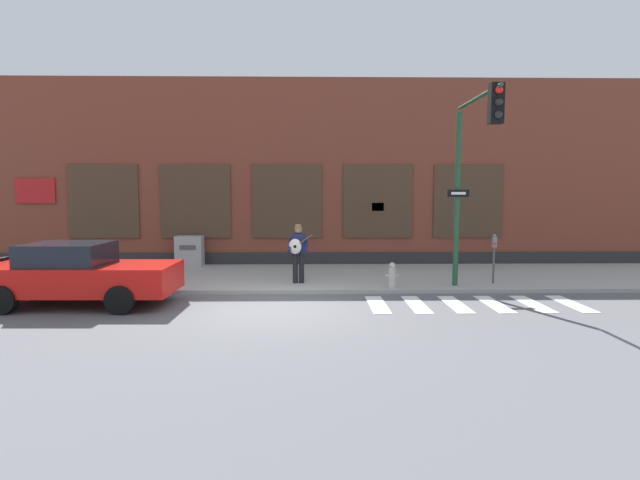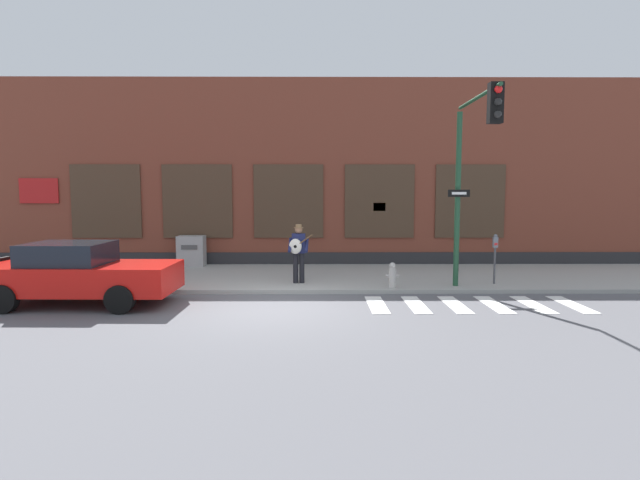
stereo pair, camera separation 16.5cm
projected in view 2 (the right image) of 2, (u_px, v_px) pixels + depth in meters
name	position (u px, v px, depth m)	size (l,w,h in m)	color
ground_plane	(274.00, 308.00, 11.82)	(160.00, 160.00, 0.00)	#56565B
sidewalk	(285.00, 277.00, 15.88)	(28.00, 4.89, 0.12)	#9E9E99
building_backdrop	(291.00, 176.00, 19.98)	(28.00, 4.06, 6.83)	brown
crosswalk	(474.00, 305.00, 12.19)	(5.20, 1.90, 0.01)	silver
red_car	(77.00, 274.00, 12.13)	(4.64, 2.05, 1.53)	red
busker	(298.00, 250.00, 14.38)	(0.71, 0.53, 1.71)	black
traffic_light	(472.00, 158.00, 12.55)	(0.60, 3.17, 5.01)	#1E472D
parking_meter	(495.00, 251.00, 14.29)	(0.13, 0.11, 1.44)	#47474C
utility_box	(191.00, 251.00, 17.78)	(0.94, 0.60, 1.08)	#9E9E9E
fire_hydrant	(392.00, 275.00, 13.78)	(0.38, 0.20, 0.70)	#B2ADA8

